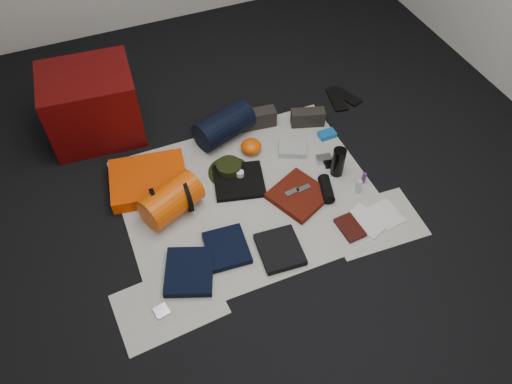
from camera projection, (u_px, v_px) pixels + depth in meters
name	position (u px, v px, depth m)	size (l,w,h in m)	color
floor	(249.00, 197.00, 3.27)	(4.50, 4.50, 0.02)	black
newspaper_mat	(249.00, 196.00, 3.26)	(1.60, 1.30, 0.01)	silver
newspaper_sheet_front_left	(169.00, 304.00, 2.77)	(0.58, 0.40, 0.00)	silver
newspaper_sheet_front_right	(375.00, 222.00, 3.13)	(0.58, 0.40, 0.00)	silver
red_cabinet	(92.00, 105.00, 3.46)	(0.61, 0.51, 0.51)	#500605
sleeping_pad	(149.00, 180.00, 3.29)	(0.49, 0.40, 0.09)	#ED4202
stuff_sack	(171.00, 200.00, 3.10)	(0.22, 0.22, 0.37)	#D84703
sack_strap_left	(156.00, 205.00, 3.07)	(0.22, 0.22, 0.03)	black
sack_strap_right	(187.00, 195.00, 3.12)	(0.22, 0.22, 0.03)	black
navy_duffel	(224.00, 126.00, 3.53)	(0.22, 0.22, 0.42)	black
boonie_brim	(229.00, 172.00, 3.39)	(0.29, 0.29, 0.01)	black
boonie_crown	(229.00, 168.00, 3.36)	(0.17, 0.17, 0.07)	black
hiking_boot_left	(257.00, 118.00, 3.64)	(0.27, 0.10, 0.13)	black
hiking_boot_right	(308.00, 118.00, 3.65)	(0.24, 0.09, 0.12)	black
flip_flop_left	(337.00, 99.00, 3.87)	(0.10, 0.27, 0.02)	black
flip_flop_right	(345.00, 96.00, 3.90)	(0.10, 0.26, 0.01)	black
trousers_navy_a	(189.00, 272.00, 2.87)	(0.27, 0.31, 0.05)	black
trousers_navy_b	(227.00, 248.00, 2.98)	(0.24, 0.28, 0.04)	black
trousers_charcoal	(280.00, 249.00, 2.97)	(0.25, 0.28, 0.04)	black
black_tshirt	(239.00, 181.00, 3.32)	(0.33, 0.31, 0.03)	black
red_shirt	(299.00, 195.00, 3.24)	(0.32, 0.32, 0.04)	#4C1208
orange_stuff_sack	(251.00, 147.00, 3.48)	(0.15, 0.15, 0.10)	#D84703
first_aid_pouch	(292.00, 149.00, 3.50)	(0.19, 0.14, 0.05)	#9AA29B
water_bottle	(338.00, 162.00, 3.30)	(0.09, 0.09, 0.22)	black
speaker	(326.00, 189.00, 3.25)	(0.08, 0.08, 0.20)	black
compact_camera	(324.00, 159.00, 3.44)	(0.10, 0.06, 0.04)	#B4B5B9
cyan_case	(327.00, 134.00, 3.60)	(0.12, 0.08, 0.04)	#10599E
toiletry_purple	(364.00, 178.00, 3.30)	(0.03, 0.03, 0.08)	#4B216B
toiletry_clear	(359.00, 186.00, 3.25)	(0.03, 0.03, 0.10)	#AEB3AF
paperback_book	(350.00, 228.00, 3.08)	(0.12, 0.19, 0.03)	black
map_booklet	(366.00, 221.00, 3.12)	(0.16, 0.24, 0.01)	silver
map_printout	(386.00, 214.00, 3.16)	(0.16, 0.21, 0.01)	silver
sunglasses	(332.00, 165.00, 3.42)	(0.10, 0.04, 0.03)	black
key_cluster	(162.00, 311.00, 2.73)	(0.08, 0.08, 0.01)	#B4B5B9
tape_roll	(240.00, 174.00, 3.32)	(0.05, 0.05, 0.04)	silver
energy_bar_a	(292.00, 192.00, 3.22)	(0.10, 0.04, 0.01)	#B4B5B9
energy_bar_b	(303.00, 188.00, 3.24)	(0.10, 0.04, 0.01)	#B4B5B9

